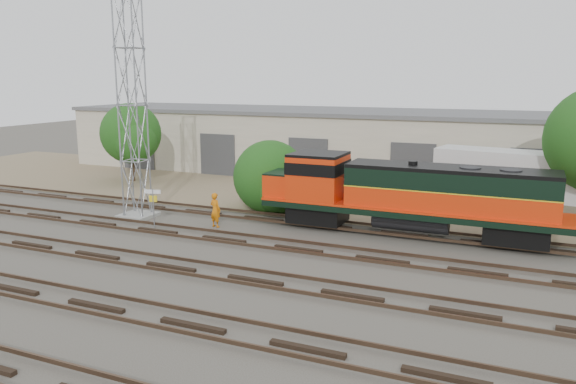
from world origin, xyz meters
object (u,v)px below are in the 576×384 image
at_px(signal_tower, 133,110).
at_px(worker, 215,210).
at_px(semi_trailer, 553,179).
at_px(locomotive, 406,194).

xyz_separation_m(signal_tower, worker, (5.25, -0.10, -5.23)).
bearing_deg(worker, signal_tower, 14.37).
height_order(signal_tower, worker, signal_tower).
bearing_deg(signal_tower, worker, -1.14).
xyz_separation_m(worker, semi_trailer, (16.65, 8.66, 1.45)).
height_order(locomotive, signal_tower, signal_tower).
distance_m(signal_tower, semi_trailer, 23.81).
bearing_deg(worker, semi_trailer, -136.99).
xyz_separation_m(locomotive, semi_trailer, (6.88, 6.29, 0.22)).
height_order(locomotive, semi_trailer, locomotive).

